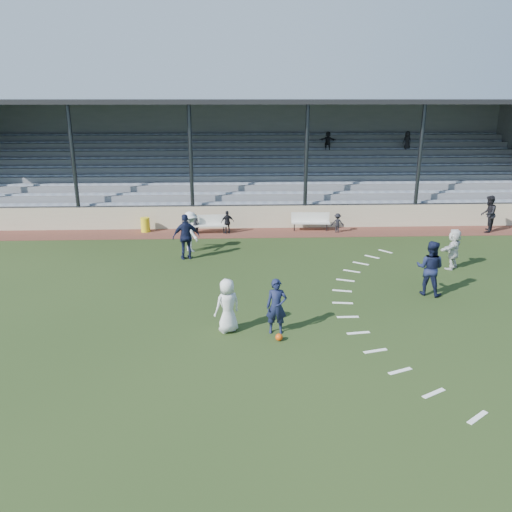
{
  "coord_description": "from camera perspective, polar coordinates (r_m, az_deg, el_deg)",
  "views": [
    {
      "loc": [
        -0.69,
        -14.51,
        6.74
      ],
      "look_at": [
        0.0,
        2.5,
        1.3
      ],
      "focal_mm": 35.0,
      "sensor_mm": 36.0,
      "label": 1
    }
  ],
  "objects": [
    {
      "name": "ground",
      "position": [
        16.01,
        0.37,
        -7.17
      ],
      "size": [
        90.0,
        90.0,
        0.0
      ],
      "primitive_type": "plane",
      "color": "#223415",
      "rests_on": "ground"
    },
    {
      "name": "sub_left_far",
      "position": [
        25.67,
        -3.28,
        3.88
      ],
      "size": [
        0.75,
        0.48,
        1.19
      ],
      "primitive_type": "imported",
      "rotation": [
        0.0,
        0.0,
        3.44
      ],
      "color": "black",
      "rests_on": "cinder_track"
    },
    {
      "name": "sub_left_near",
      "position": [
        25.72,
        -6.96,
        3.65
      ],
      "size": [
        0.4,
        0.28,
        1.05
      ],
      "primitive_type": "imported",
      "rotation": [
        0.0,
        0.0,
        3.22
      ],
      "color": "black",
      "rests_on": "cinder_track"
    },
    {
      "name": "sub_right",
      "position": [
        26.21,
        9.29,
        3.76
      ],
      "size": [
        0.69,
        0.45,
        1.0
      ],
      "primitive_type": "imported",
      "rotation": [
        0.0,
        0.0,
        3.02
      ],
      "color": "black",
      "rests_on": "cinder_track"
    },
    {
      "name": "penalty_arc",
      "position": [
        16.7,
        14.73,
        -6.67
      ],
      "size": [
        3.89,
        14.63,
        0.01
      ],
      "color": "white",
      "rests_on": "ground"
    },
    {
      "name": "bench_right",
      "position": [
        26.39,
        6.24,
        4.12
      ],
      "size": [
        2.02,
        0.55,
        0.95
      ],
      "rotation": [
        0.0,
        0.0,
        -0.05
      ],
      "color": "silver",
      "rests_on": "cinder_track"
    },
    {
      "name": "cinder_track",
      "position": [
        25.91,
        -0.72,
        2.66
      ],
      "size": [
        34.0,
        2.0,
        0.02
      ],
      "primitive_type": "cube",
      "color": "#582C23",
      "rests_on": "ground"
    },
    {
      "name": "official",
      "position": [
        28.5,
        25.02,
        4.38
      ],
      "size": [
        1.12,
        1.18,
        1.91
      ],
      "primitive_type": "imported",
      "rotation": [
        0.0,
        0.0,
        4.12
      ],
      "color": "black",
      "rests_on": "cinder_track"
    },
    {
      "name": "player_white_wing",
      "position": [
        22.79,
        -7.49,
        2.77
      ],
      "size": [
        1.17,
        1.37,
        1.84
      ],
      "primitive_type": "imported",
      "rotation": [
        0.0,
        0.0,
        2.07
      ],
      "color": "silver",
      "rests_on": "ground"
    },
    {
      "name": "player_navy_wing",
      "position": [
        21.7,
        -7.99,
        2.19
      ],
      "size": [
        1.25,
        0.78,
        1.99
      ],
      "primitive_type": "imported",
      "rotation": [
        0.0,
        0.0,
        3.41
      ],
      "color": "#141A37",
      "rests_on": "ground"
    },
    {
      "name": "trash_bin",
      "position": [
        26.64,
        -12.53,
        3.51
      ],
      "size": [
        0.47,
        0.47,
        0.75
      ],
      "primitive_type": "cylinder",
      "color": "yellow",
      "rests_on": "cinder_track"
    },
    {
      "name": "player_navy_mid",
      "position": [
        18.61,
        19.26,
        -1.31
      ],
      "size": [
        1.21,
        1.14,
        1.98
      ],
      "primitive_type": "imported",
      "rotation": [
        0.0,
        0.0,
        2.6
      ],
      "color": "#141A37",
      "rests_on": "ground"
    },
    {
      "name": "player_navy_lead",
      "position": [
        14.79,
        2.36,
        -5.79
      ],
      "size": [
        0.64,
        0.44,
        1.69
      ],
      "primitive_type": "imported",
      "rotation": [
        0.0,
        0.0,
        -0.06
      ],
      "color": "#141A37",
      "rests_on": "ground"
    },
    {
      "name": "player_white_lead",
      "position": [
        14.9,
        -3.28,
        -5.68
      ],
      "size": [
        0.97,
        0.86,
        1.66
      ],
      "primitive_type": "imported",
      "rotation": [
        0.0,
        0.0,
        3.67
      ],
      "color": "silver",
      "rests_on": "ground"
    },
    {
      "name": "player_white_back",
      "position": [
        21.85,
        21.63,
        0.77
      ],
      "size": [
        1.45,
        1.45,
        1.68
      ],
      "primitive_type": "imported",
      "rotation": [
        0.0,
        0.0,
        3.93
      ],
      "color": "silver",
      "rests_on": "ground"
    },
    {
      "name": "retaining_wall",
      "position": [
        26.78,
        -0.79,
        4.46
      ],
      "size": [
        34.0,
        0.18,
        1.2
      ],
      "primitive_type": "cube",
      "color": "#C2B495",
      "rests_on": "ground"
    },
    {
      "name": "bench_left",
      "position": [
        25.81,
        -5.61,
        3.84
      ],
      "size": [
        2.02,
        0.55,
        0.95
      ],
      "rotation": [
        0.0,
        0.0,
        0.05
      ],
      "color": "silver",
      "rests_on": "cinder_track"
    },
    {
      "name": "grandstand",
      "position": [
        31.11,
        -1.04,
        9.33
      ],
      "size": [
        34.6,
        9.0,
        6.61
      ],
      "color": "slate",
      "rests_on": "ground"
    },
    {
      "name": "football",
      "position": [
        14.63,
        2.65,
        -9.25
      ],
      "size": [
        0.21,
        0.21,
        0.21
      ],
      "primitive_type": "sphere",
      "color": "#CB470B",
      "rests_on": "ground"
    }
  ]
}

